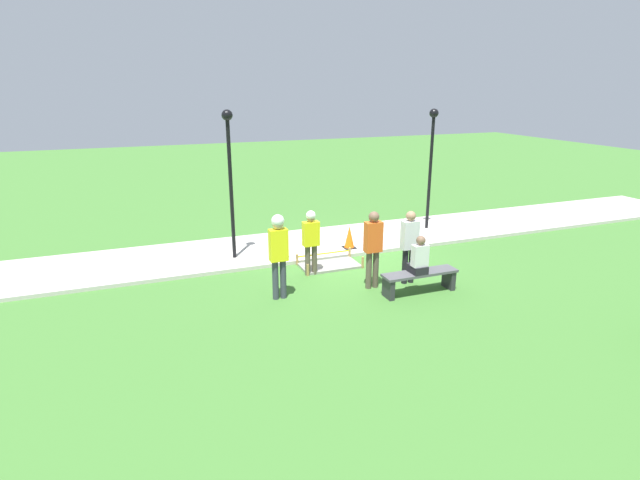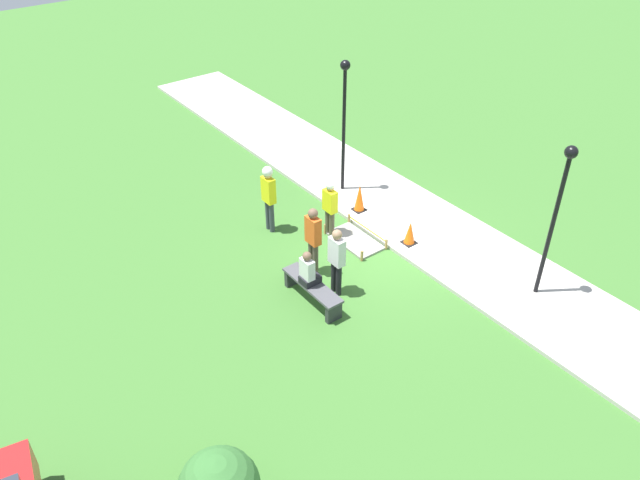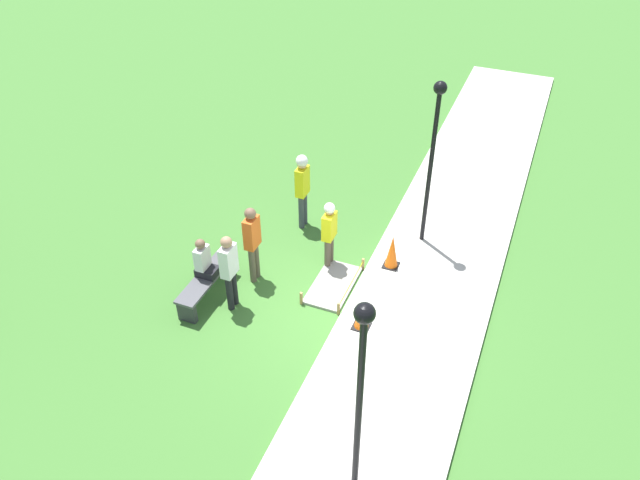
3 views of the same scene
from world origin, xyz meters
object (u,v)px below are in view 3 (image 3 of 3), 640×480
object	(u,v)px
park_bench	(207,282)
lamppost_far	(361,377)
traffic_cone_near_patch	(362,315)
bystander_in_orange_shirt	(252,240)
traffic_cone_far_patch	(392,252)
person_seated_on_bench	(204,261)
worker_supervisor	(302,184)
lamppost_near	(434,142)
worker_assistant	(329,230)
bystander_in_gray_shirt	(229,268)

from	to	relation	value
park_bench	lamppost_far	world-z (taller)	lamppost_far
traffic_cone_near_patch	bystander_in_orange_shirt	size ratio (longest dim) A/B	0.35
traffic_cone_far_patch	lamppost_far	size ratio (longest dim) A/B	0.21
person_seated_on_bench	worker_supervisor	xyz separation A→B (m)	(3.01, -0.91, 0.33)
person_seated_on_bench	lamppost_near	world-z (taller)	lamppost_near
person_seated_on_bench	worker_assistant	xyz separation A→B (m)	(1.84, -2.05, 0.11)
worker_supervisor	lamppost_far	world-z (taller)	lamppost_far
bystander_in_orange_shirt	person_seated_on_bench	bearing A→B (deg)	137.46
worker_supervisor	bystander_in_orange_shirt	xyz separation A→B (m)	(-2.22, 0.19, -0.13)
traffic_cone_near_patch	worker_assistant	size ratio (longest dim) A/B	0.39
worker_assistant	lamppost_near	world-z (taller)	lamppost_near
traffic_cone_far_patch	park_bench	distance (m)	4.05
park_bench	person_seated_on_bench	bearing A→B (deg)	31.50
person_seated_on_bench	worker_supervisor	distance (m)	3.16
lamppost_near	bystander_in_gray_shirt	bearing A→B (deg)	139.42
traffic_cone_near_patch	traffic_cone_far_patch	xyz separation A→B (m)	(2.03, 0.01, 0.08)
traffic_cone_near_patch	lamppost_near	world-z (taller)	lamppost_near
lamppost_near	lamppost_far	bearing A→B (deg)	-174.39
bystander_in_orange_shirt	lamppost_near	xyz separation A→B (m)	(2.64, -3.05, 1.60)
lamppost_near	lamppost_far	distance (m)	6.55
bystander_in_orange_shirt	lamppost_far	world-z (taller)	lamppost_far
traffic_cone_far_patch	bystander_in_orange_shirt	world-z (taller)	bystander_in_orange_shirt
traffic_cone_near_patch	bystander_in_gray_shirt	world-z (taller)	bystander_in_gray_shirt
worker_assistant	park_bench	bearing A→B (deg)	133.83
lamppost_far	worker_assistant	bearing A→B (deg)	25.63
bystander_in_orange_shirt	lamppost_near	bearing A→B (deg)	-49.06
park_bench	worker_assistant	world-z (taller)	worker_assistant
park_bench	bystander_in_orange_shirt	size ratio (longest dim) A/B	0.97
worker_supervisor	lamppost_far	bearing A→B (deg)	-150.13
traffic_cone_near_patch	bystander_in_orange_shirt	distance (m)	2.82
worker_supervisor	lamppost_near	xyz separation A→B (m)	(0.42, -2.86, 1.47)
lamppost_far	traffic_cone_near_patch	bearing A→B (deg)	17.31
person_seated_on_bench	bystander_in_orange_shirt	world-z (taller)	bystander_in_orange_shirt
traffic_cone_far_patch	lamppost_far	xyz separation A→B (m)	(-5.29, -1.02, 2.10)
traffic_cone_near_patch	park_bench	world-z (taller)	traffic_cone_near_patch
bystander_in_orange_shirt	park_bench	bearing A→B (deg)	142.25
traffic_cone_far_patch	bystander_in_gray_shirt	world-z (taller)	bystander_in_gray_shirt
person_seated_on_bench	worker_supervisor	size ratio (longest dim) A/B	0.46
traffic_cone_near_patch	person_seated_on_bench	distance (m)	3.43
traffic_cone_far_patch	worker_assistant	distance (m)	1.47
park_bench	lamppost_near	xyz separation A→B (m)	(3.52, -3.72, 2.30)
lamppost_near	worker_supervisor	bearing A→B (deg)	98.42
traffic_cone_near_patch	person_seated_on_bench	world-z (taller)	person_seated_on_bench
person_seated_on_bench	bystander_in_orange_shirt	xyz separation A→B (m)	(0.79, -0.73, 0.20)
person_seated_on_bench	bystander_in_orange_shirt	size ratio (longest dim) A/B	0.48
park_bench	bystander_in_orange_shirt	bearing A→B (deg)	-37.75
park_bench	person_seated_on_bench	size ratio (longest dim) A/B	2.03
worker_supervisor	lamppost_far	distance (m)	7.16
person_seated_on_bench	park_bench	bearing A→B (deg)	-148.50
lamppost_far	person_seated_on_bench	bearing A→B (deg)	55.09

